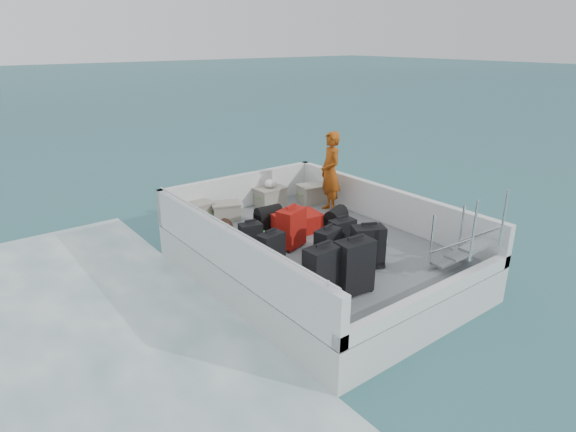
% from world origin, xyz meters
% --- Properties ---
extents(ground, '(160.00, 160.00, 0.00)m').
position_xyz_m(ground, '(0.00, 0.00, 0.00)').
color(ground, '#194858').
rests_on(ground, ground).
extents(wake_foam, '(10.00, 10.00, 0.00)m').
position_xyz_m(wake_foam, '(-4.80, 0.00, 0.00)').
color(wake_foam, white).
rests_on(wake_foam, ground).
extents(ferry_hull, '(3.60, 5.00, 0.60)m').
position_xyz_m(ferry_hull, '(0.00, 0.00, 0.30)').
color(ferry_hull, silver).
rests_on(ferry_hull, ground).
extents(deck, '(3.30, 4.70, 0.02)m').
position_xyz_m(deck, '(0.00, 0.00, 0.61)').
color(deck, slate).
rests_on(deck, ferry_hull).
extents(deck_fittings, '(3.60, 5.00, 0.90)m').
position_xyz_m(deck_fittings, '(0.35, -0.32, 0.99)').
color(deck_fittings, silver).
rests_on(deck_fittings, deck).
extents(suitcase_0, '(0.51, 0.31, 0.77)m').
position_xyz_m(suitcase_0, '(-1.16, -1.46, 1.00)').
color(suitcase_0, black).
rests_on(suitcase_0, deck).
extents(suitcase_1, '(0.42, 0.28, 0.60)m').
position_xyz_m(suitcase_1, '(-1.19, -0.32, 0.92)').
color(suitcase_1, black).
rests_on(suitcase_1, deck).
extents(suitcase_2, '(0.40, 0.29, 0.52)m').
position_xyz_m(suitcase_2, '(-1.11, 0.36, 0.88)').
color(suitcase_2, black).
rests_on(suitcase_2, deck).
extents(suitcase_3, '(0.54, 0.35, 0.78)m').
position_xyz_m(suitcase_3, '(-0.70, -1.59, 1.01)').
color(suitcase_3, black).
rests_on(suitcase_3, deck).
extents(suitcase_4, '(0.46, 0.33, 0.61)m').
position_xyz_m(suitcase_4, '(-0.43, -0.75, 0.92)').
color(suitcase_4, black).
rests_on(suitcase_4, deck).
extents(suitcase_5, '(0.56, 0.43, 0.68)m').
position_xyz_m(suitcase_5, '(-0.43, 0.16, 0.96)').
color(suitcase_5, '#A1170C').
rests_on(suitcase_5, deck).
extents(suitcase_6, '(0.56, 0.48, 0.67)m').
position_xyz_m(suitcase_6, '(0.03, -1.15, 0.96)').
color(suitcase_6, black).
rests_on(suitcase_6, deck).
extents(suitcase_7, '(0.44, 0.27, 0.59)m').
position_xyz_m(suitcase_7, '(0.07, -0.55, 0.91)').
color(suitcase_7, black).
rests_on(suitcase_7, deck).
extents(suitcase_8, '(0.90, 0.65, 0.33)m').
position_xyz_m(suitcase_8, '(0.10, 0.64, 0.78)').
color(suitcase_8, '#A1170C').
rests_on(suitcase_8, deck).
extents(duffel_0, '(0.60, 0.54, 0.32)m').
position_xyz_m(duffel_0, '(-1.38, 0.93, 0.78)').
color(duffel_0, black).
rests_on(duffel_0, deck).
extents(duffel_1, '(0.50, 0.33, 0.32)m').
position_xyz_m(duffel_1, '(-0.21, 1.14, 0.78)').
color(duffel_1, black).
rests_on(duffel_1, deck).
extents(duffel_2, '(0.57, 0.47, 0.32)m').
position_xyz_m(duffel_2, '(0.72, 0.30, 0.78)').
color(duffel_2, black).
rests_on(duffel_2, deck).
extents(crate_0, '(0.66, 0.51, 0.36)m').
position_xyz_m(crate_0, '(-1.17, 2.20, 0.80)').
color(crate_0, gray).
rests_on(crate_0, deck).
extents(crate_1, '(0.61, 0.52, 0.31)m').
position_xyz_m(crate_1, '(-0.62, 1.98, 0.78)').
color(crate_1, gray).
rests_on(crate_1, deck).
extents(crate_2, '(0.61, 0.43, 0.36)m').
position_xyz_m(crate_2, '(0.56, 2.15, 0.80)').
color(crate_2, gray).
rests_on(crate_2, deck).
extents(crate_3, '(0.67, 0.51, 0.37)m').
position_xyz_m(crate_3, '(1.41, 1.74, 0.81)').
color(crate_3, gray).
rests_on(crate_3, deck).
extents(yellow_bag, '(0.28, 0.26, 0.22)m').
position_xyz_m(yellow_bag, '(1.31, 1.85, 0.73)').
color(yellow_bag, yellow).
rests_on(yellow_bag, deck).
extents(white_bag, '(0.24, 0.24, 0.18)m').
position_xyz_m(white_bag, '(0.56, 2.15, 1.07)').
color(white_bag, white).
rests_on(white_bag, crate_2).
extents(passenger, '(0.57, 0.70, 1.64)m').
position_xyz_m(passenger, '(1.30, 1.12, 1.44)').
color(passenger, '#D45D13').
rests_on(passenger, deck).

